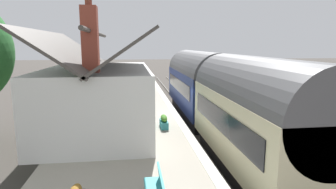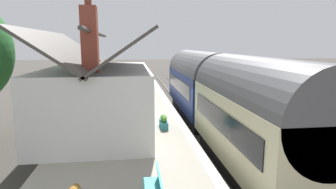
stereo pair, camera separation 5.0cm
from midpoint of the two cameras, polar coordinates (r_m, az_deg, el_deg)
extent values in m
plane|color=#423D38|center=(16.03, 5.52, -7.24)|extent=(160.00, 160.00, 0.00)
cube|color=#A39B8C|center=(15.50, -8.09, -5.98)|extent=(32.00, 5.46, 1.00)
cube|color=beige|center=(15.54, 1.33, -3.91)|extent=(32.00, 0.36, 0.02)
cube|color=gray|center=(16.44, 11.08, -6.69)|extent=(52.00, 0.08, 0.14)
cube|color=gray|center=(16.05, 6.16, -6.97)|extent=(52.00, 0.08, 0.14)
cube|color=black|center=(19.27, 5.93, -3.23)|extent=(8.23, 2.29, 0.70)
cube|color=navy|center=(18.99, 6.01, 1.18)|extent=(8.95, 2.70, 2.30)
cylinder|color=#515154|center=(18.85, 6.07, 4.64)|extent=(8.95, 2.65, 2.65)
cube|color=black|center=(18.68, 1.95, 1.98)|extent=(7.60, 0.03, 0.80)
cylinder|color=black|center=(21.83, 4.31, -1.65)|extent=(0.70, 2.16, 0.70)
cylinder|color=black|center=(16.76, 8.05, -5.29)|extent=(0.70, 2.16, 0.70)
cube|color=black|center=(23.30, 3.46, 3.83)|extent=(0.04, 2.16, 0.90)
cylinder|color=#F2EDCC|center=(23.44, 3.43, 1.46)|extent=(0.06, 0.24, 0.24)
cube|color=red|center=(23.55, 3.40, 0.38)|extent=(0.16, 2.56, 0.24)
cube|color=black|center=(11.18, 16.84, -13.51)|extent=(7.30, 2.29, 0.70)
cube|color=beige|center=(10.69, 17.25, -6.10)|extent=(7.94, 2.70, 2.30)
cylinder|color=#515154|center=(10.44, 17.57, -0.01)|extent=(7.94, 2.65, 2.65)
cube|color=black|center=(10.12, 10.27, -5.00)|extent=(6.75, 0.03, 0.80)
cylinder|color=black|center=(13.23, 12.58, -9.60)|extent=(0.70, 2.16, 0.70)
cube|color=white|center=(12.91, -13.72, -0.85)|extent=(7.37, 4.33, 2.74)
cube|color=#47423D|center=(12.62, -9.17, 8.69)|extent=(7.87, 2.43, 1.69)
cube|color=#47423D|center=(12.86, -18.95, 8.31)|extent=(7.87, 2.43, 1.69)
cylinder|color=#47423D|center=(12.70, -14.25, 11.84)|extent=(7.87, 0.16, 0.16)
cube|color=brown|center=(10.62, -15.49, 10.56)|extent=(0.56, 0.56, 2.32)
cylinder|color=brown|center=(10.73, -15.84, 17.72)|extent=(0.24, 0.24, 0.36)
cube|color=teal|center=(13.09, -4.03, -1.88)|extent=(0.90, 0.06, 2.10)
cube|color=teal|center=(11.60, -3.65, -0.14)|extent=(0.80, 0.05, 1.10)
cube|color=teal|center=(14.36, -4.40, 1.80)|extent=(0.80, 0.05, 1.10)
cube|color=teal|center=(23.70, -6.77, 1.92)|extent=(1.40, 0.42, 0.06)
cube|color=teal|center=(23.67, -6.35, 2.48)|extent=(1.40, 0.12, 0.40)
cube|color=black|center=(23.18, -6.76, 1.16)|extent=(0.06, 0.36, 0.44)
cube|color=black|center=(24.29, -6.76, 1.56)|extent=(0.06, 0.36, 0.44)
cube|color=teal|center=(6.67, -1.48, -17.21)|extent=(1.40, 0.11, 0.40)
cube|color=black|center=(7.37, -3.39, -18.48)|extent=(0.06, 0.36, 0.44)
cube|color=teal|center=(25.69, -6.62, 2.54)|extent=(1.40, 0.41, 0.06)
cube|color=teal|center=(25.66, -6.23, 3.05)|extent=(1.40, 0.12, 0.40)
cube|color=black|center=(25.16, -6.57, 1.86)|extent=(0.06, 0.36, 0.44)
cube|color=black|center=(26.27, -6.64, 2.19)|extent=(0.06, 0.36, 0.44)
cube|color=teal|center=(18.44, -6.32, -0.36)|extent=(1.42, 0.47, 0.06)
cube|color=teal|center=(18.40, -5.77, 0.35)|extent=(1.40, 0.17, 0.40)
cube|color=black|center=(17.94, -6.35, -1.40)|extent=(0.08, 0.36, 0.44)
cube|color=black|center=(19.04, -6.26, -0.74)|extent=(0.08, 0.36, 0.44)
cone|color=black|center=(20.29, -13.30, -0.36)|extent=(0.36, 0.36, 0.39)
cylinder|color=black|center=(20.31, -13.28, -0.82)|extent=(0.20, 0.20, 0.06)
ellipsoid|color=#3D8438|center=(20.23, -13.34, 0.56)|extent=(0.39, 0.39, 0.39)
cone|color=#9E5138|center=(18.73, -10.49, -1.09)|extent=(0.49, 0.49, 0.39)
cylinder|color=#9E5138|center=(18.77, -10.47, -1.59)|extent=(0.27, 0.27, 0.06)
ellipsoid|color=olive|center=(18.66, -10.53, 0.18)|extent=(0.64, 0.64, 0.74)
cone|color=#D93674|center=(18.62, -10.55, 0.85)|extent=(0.12, 0.12, 0.26)
cube|color=teal|center=(13.02, -0.93, -5.95)|extent=(0.92, 0.32, 0.32)
ellipsoid|color=#4C8C2D|center=(12.95, -0.94, -4.77)|extent=(0.83, 0.29, 0.29)
cylinder|color=black|center=(21.06, -3.42, 1.24)|extent=(0.06, 0.06, 1.10)
cylinder|color=black|center=(21.65, -3.53, 1.48)|extent=(0.06, 0.06, 1.10)
cube|color=maroon|center=(21.25, -3.50, 3.41)|extent=(0.90, 0.06, 0.44)
cube|color=black|center=(21.25, -3.50, 3.41)|extent=(0.96, 0.03, 0.50)
camera|label=1|loc=(0.03, -90.09, -0.02)|focal=30.37mm
camera|label=2|loc=(0.03, 89.91, 0.02)|focal=30.37mm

